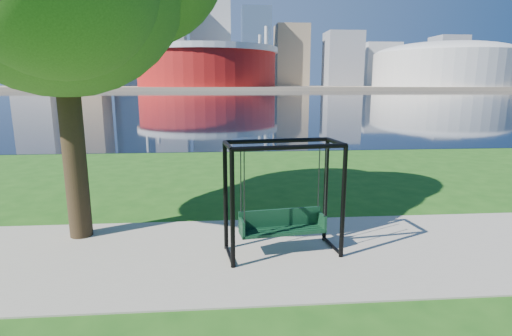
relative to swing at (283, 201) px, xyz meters
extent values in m
plane|color=#1E5114|center=(-0.23, 0.52, -1.11)|extent=(900.00, 900.00, 0.00)
cube|color=#9E937F|center=(-0.23, 0.02, -1.10)|extent=(120.00, 4.00, 0.03)
cube|color=black|center=(-0.23, 102.52, -1.10)|extent=(900.00, 180.00, 0.02)
cube|color=#937F60|center=(-0.23, 306.52, -0.11)|extent=(900.00, 228.00, 2.00)
cylinder|color=maroon|center=(-10.23, 235.52, 11.89)|extent=(80.00, 80.00, 22.00)
cylinder|color=silver|center=(-10.23, 235.52, 21.39)|extent=(83.00, 83.00, 3.00)
cylinder|color=silver|center=(22.68, 254.52, 16.89)|extent=(2.00, 2.00, 32.00)
cylinder|color=silver|center=(-43.13, 254.52, 16.89)|extent=(2.00, 2.00, 32.00)
cylinder|color=silver|center=(-43.13, 216.52, 16.89)|extent=(2.00, 2.00, 32.00)
cylinder|color=silver|center=(22.68, 216.52, 16.89)|extent=(2.00, 2.00, 32.00)
cylinder|color=beige|center=(134.77, 235.52, 10.89)|extent=(84.00, 84.00, 20.00)
ellipsoid|color=beige|center=(134.77, 235.52, 19.89)|extent=(84.00, 84.00, 15.12)
cube|color=gray|center=(-140.23, 310.52, 31.89)|extent=(28.00, 28.00, 62.00)
cube|color=#998466|center=(-100.23, 300.52, 44.89)|extent=(26.00, 26.00, 88.00)
cube|color=slate|center=(-70.23, 325.52, 48.39)|extent=(30.00, 24.00, 95.00)
cube|color=gray|center=(-40.23, 305.52, 36.89)|extent=(24.00, 24.00, 72.00)
cube|color=silver|center=(-10.23, 335.52, 40.89)|extent=(32.00, 28.00, 80.00)
cube|color=slate|center=(24.77, 310.52, 29.89)|extent=(22.00, 22.00, 58.00)
cube|color=#998466|center=(54.77, 325.52, 24.89)|extent=(26.00, 26.00, 48.00)
cube|color=gray|center=(94.77, 315.52, 21.89)|extent=(28.00, 24.00, 42.00)
cube|color=silver|center=(134.77, 340.52, 18.89)|extent=(30.00, 26.00, 36.00)
cube|color=gray|center=(184.77, 320.52, 20.89)|extent=(24.00, 24.00, 40.00)
cube|color=#998466|center=(224.77, 335.52, 16.89)|extent=(26.00, 26.00, 32.00)
cylinder|color=black|center=(-1.01, -0.61, 0.02)|extent=(0.10, 0.10, 2.26)
cylinder|color=black|center=(1.13, -0.32, 0.02)|extent=(0.10, 0.10, 2.26)
cylinder|color=black|center=(-1.12, 0.27, 0.02)|extent=(0.10, 0.10, 2.26)
cylinder|color=black|center=(1.01, 0.56, 0.02)|extent=(0.10, 0.10, 2.26)
cylinder|color=black|center=(0.06, -0.46, 1.14)|extent=(2.15, 0.38, 0.09)
cylinder|color=black|center=(-0.06, 0.41, 1.14)|extent=(2.15, 0.38, 0.09)
cylinder|color=black|center=(-1.07, -0.17, 1.14)|extent=(0.21, 0.89, 0.09)
cylinder|color=black|center=(-1.07, -0.17, -1.03)|extent=(0.19, 0.88, 0.07)
cylinder|color=black|center=(1.07, 0.12, 1.14)|extent=(0.21, 0.89, 0.09)
cylinder|color=black|center=(1.07, 0.12, -1.03)|extent=(0.19, 0.88, 0.07)
cube|color=black|center=(0.00, -0.03, -0.62)|extent=(1.76, 0.67, 0.06)
cube|color=black|center=(-0.02, 0.16, -0.41)|extent=(1.71, 0.28, 0.37)
cube|color=black|center=(-0.82, -0.14, -0.48)|extent=(0.11, 0.44, 0.33)
cube|color=black|center=(0.82, 0.08, -0.48)|extent=(0.11, 0.44, 0.33)
cylinder|color=#2D2D31|center=(-0.77, -0.32, 0.38)|extent=(0.03, 0.03, 1.42)
cylinder|color=#2D2D31|center=(0.83, -0.10, 0.38)|extent=(0.03, 0.03, 1.42)
cylinder|color=#2D2D31|center=(-0.82, 0.04, 0.38)|extent=(0.03, 0.03, 1.42)
cylinder|color=#2D2D31|center=(0.78, 0.26, 0.38)|extent=(0.03, 0.03, 1.42)
cylinder|color=black|center=(-4.38, 1.27, 1.32)|extent=(0.49, 0.49, 4.86)
camera|label=1|loc=(-1.14, -7.53, 2.26)|focal=28.00mm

